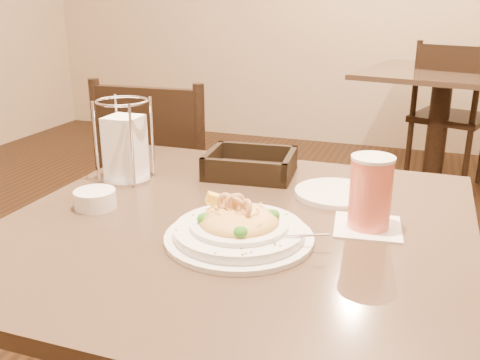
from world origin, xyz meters
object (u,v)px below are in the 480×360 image
(main_table, at_px, (237,325))
(drink_glass, at_px, (370,193))
(napkin_caddy, at_px, (125,146))
(side_plate, at_px, (336,193))
(dining_chair_far, at_px, (449,112))
(pasta_bowl, at_px, (239,228))
(bread_basket, at_px, (250,166))
(dining_chair_near, at_px, (167,196))
(butter_ramekin, at_px, (95,199))
(background_table, at_px, (440,111))

(main_table, height_order, drink_glass, drink_glass)
(napkin_caddy, bearing_deg, side_plate, 6.56)
(drink_glass, height_order, side_plate, drink_glass)
(dining_chair_far, relative_size, napkin_caddy, 4.72)
(pasta_bowl, xyz_separation_m, napkin_caddy, (-0.37, 0.23, 0.06))
(pasta_bowl, relative_size, napkin_caddy, 1.53)
(dining_chair_far, xyz_separation_m, bread_basket, (-0.53, -2.34, 0.28))
(main_table, relative_size, pasta_bowl, 2.99)
(napkin_caddy, bearing_deg, bread_basket, 26.37)
(drink_glass, bearing_deg, bread_basket, 143.95)
(dining_chair_near, distance_m, butter_ramekin, 0.81)
(background_table, relative_size, side_plate, 5.80)
(dining_chair_near, xyz_separation_m, side_plate, (0.68, -0.49, 0.27))
(dining_chair_far, xyz_separation_m, drink_glass, (-0.21, -2.57, 0.33))
(napkin_caddy, bearing_deg, pasta_bowl, -32.04)
(dining_chair_far, distance_m, napkin_caddy, 2.62)
(dining_chair_near, distance_m, drink_glass, 1.05)
(dining_chair_near, height_order, napkin_caddy, napkin_caddy)
(main_table, height_order, pasta_bowl, pasta_bowl)
(background_table, distance_m, pasta_bowl, 2.64)
(dining_chair_far, distance_m, bread_basket, 2.42)
(dining_chair_far, distance_m, pasta_bowl, 2.75)
(background_table, relative_size, butter_ramekin, 12.24)
(bread_basket, xyz_separation_m, napkin_caddy, (-0.27, -0.13, 0.06))
(drink_glass, distance_m, butter_ramekin, 0.56)
(dining_chair_far, relative_size, butter_ramekin, 10.68)
(napkin_caddy, bearing_deg, dining_chair_near, 108.49)
(dining_chair_far, bearing_deg, background_table, 81.82)
(dining_chair_near, bearing_deg, pasta_bowl, 122.21)
(side_plate, xyz_separation_m, butter_ramekin, (-0.46, -0.24, 0.01))
(napkin_caddy, bearing_deg, main_table, -24.30)
(main_table, xyz_separation_m, background_table, (0.40, 2.52, 0.00))
(dining_chair_near, xyz_separation_m, drink_glass, (0.77, -0.64, 0.33))
(dining_chair_far, bearing_deg, pasta_bowl, 99.55)
(bread_basket, distance_m, butter_ramekin, 0.40)
(bread_basket, relative_size, napkin_caddy, 1.15)
(main_table, xyz_separation_m, napkin_caddy, (-0.34, 0.15, 0.32))
(background_table, bearing_deg, dining_chair_far, 63.34)
(main_table, distance_m, butter_ramekin, 0.40)
(dining_chair_near, relative_size, side_plate, 5.06)
(dining_chair_far, height_order, napkin_caddy, napkin_caddy)
(side_plate, relative_size, butter_ramekin, 2.11)
(dining_chair_near, bearing_deg, dining_chair_far, -120.15)
(background_table, relative_size, bread_basket, 4.70)
(background_table, distance_m, napkin_caddy, 2.50)
(dining_chair_far, xyz_separation_m, napkin_caddy, (-0.80, -2.47, 0.35))
(pasta_bowl, bearing_deg, main_table, 112.57)
(dining_chair_far, relative_size, pasta_bowl, 3.08)
(napkin_caddy, relative_size, butter_ramekin, 2.26)
(main_table, distance_m, dining_chair_far, 2.67)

